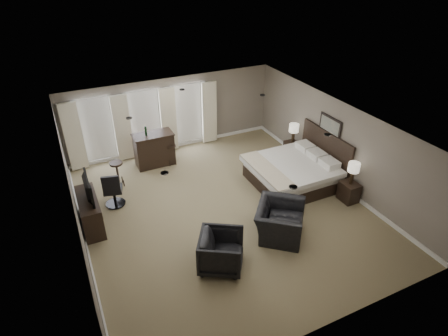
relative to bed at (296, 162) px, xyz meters
name	(u,v)px	position (x,y,z in m)	size (l,w,h in m)	color
room	(224,170)	(-2.58, -0.30, 0.53)	(7.60, 8.60, 2.64)	#766A4B
window_bay	(146,123)	(-3.58, 3.80, 0.43)	(5.25, 0.20, 2.30)	silver
bed	(296,162)	(0.00, 0.00, 0.00)	(2.41, 2.30, 1.54)	silver
nightstand_near	(349,192)	(0.89, -1.45, -0.48)	(0.44, 0.53, 0.58)	black
nightstand_far	(292,150)	(0.89, 1.45, -0.49)	(0.42, 0.51, 0.56)	black
lamp_near	(353,173)	(0.89, -1.45, 0.15)	(0.33, 0.33, 0.67)	beige
lamp_far	(293,134)	(0.89, 1.45, 0.13)	(0.33, 0.33, 0.69)	beige
wall_art	(330,125)	(1.12, 0.00, 0.98)	(0.04, 0.96, 0.56)	slate
dresser	(90,212)	(-6.03, 0.57, -0.33)	(0.48, 1.50, 0.87)	black
tv	(86,196)	(-6.03, 0.57, 0.17)	(1.07, 0.61, 0.14)	black
armchair_near	(280,216)	(-1.74, -1.84, -0.20)	(1.31, 0.85, 1.15)	black
armchair_far	(221,250)	(-3.56, -2.23, -0.27)	(0.96, 0.90, 0.99)	black
bar_counter	(154,149)	(-3.58, 3.00, -0.20)	(1.31, 0.68, 1.14)	black
bar_stool_left	(118,174)	(-4.97, 2.22, -0.36)	(0.39, 0.39, 0.81)	black
bar_stool_right	(171,155)	(-3.08, 2.76, -0.41)	(0.34, 0.34, 0.72)	black
desk_chair	(113,189)	(-5.28, 1.26, -0.22)	(0.55, 0.55, 1.09)	black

